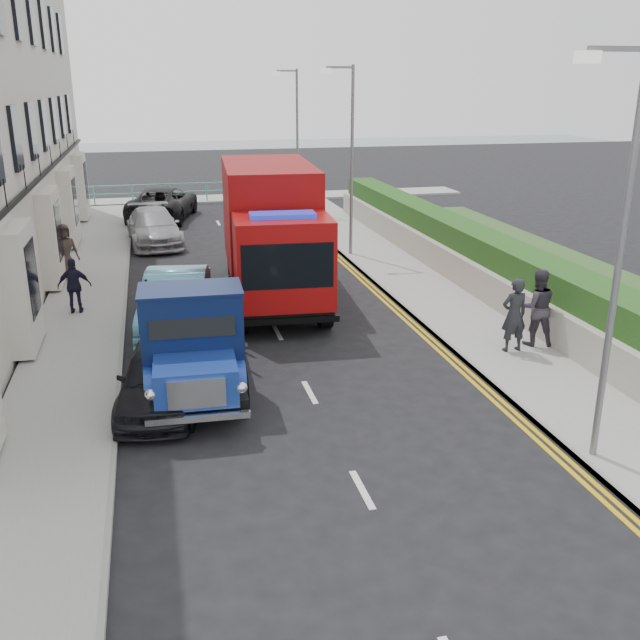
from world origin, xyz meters
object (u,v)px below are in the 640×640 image
(lamp_near, at_px, (615,241))
(pedestrian_east_near, at_px, (514,315))
(lamp_mid, at_px, (349,151))
(lamp_far, at_px, (295,132))
(red_lorry, at_px, (272,229))
(parked_car_front, at_px, (160,376))
(bedford_lorry, at_px, (193,349))

(lamp_near, relative_size, pedestrian_east_near, 3.78)
(lamp_mid, xyz_separation_m, lamp_far, (0.00, 10.00, 0.00))
(lamp_near, height_order, red_lorry, lamp_near)
(red_lorry, height_order, parked_car_front, red_lorry)
(lamp_mid, height_order, red_lorry, lamp_mid)
(lamp_mid, distance_m, lamp_far, 10.00)
(parked_car_front, distance_m, pedestrian_east_near, 8.55)
(lamp_far, relative_size, red_lorry, 0.89)
(lamp_mid, distance_m, bedford_lorry, 13.74)
(lamp_near, distance_m, pedestrian_east_near, 5.95)
(lamp_near, distance_m, red_lorry, 12.05)
(bedford_lorry, bearing_deg, pedestrian_east_near, 7.66)
(lamp_far, relative_size, bedford_lorry, 1.32)
(lamp_far, relative_size, pedestrian_east_near, 3.78)
(lamp_near, height_order, parked_car_front, lamp_near)
(bedford_lorry, relative_size, red_lorry, 0.67)
(lamp_mid, bearing_deg, pedestrian_east_near, -83.97)
(parked_car_front, relative_size, pedestrian_east_near, 2.09)
(lamp_far, xyz_separation_m, parked_car_front, (-7.33, -21.91, -3.34))
(lamp_far, bearing_deg, bedford_lorry, -106.92)
(bedford_lorry, xyz_separation_m, parked_car_front, (-0.73, -0.21, -0.47))
(bedford_lorry, bearing_deg, lamp_near, -30.82)
(lamp_near, xyz_separation_m, lamp_mid, (0.00, 16.00, 0.00))
(red_lorry, bearing_deg, lamp_far, 79.80)
(lamp_near, height_order, pedestrian_east_near, lamp_near)
(lamp_mid, distance_m, pedestrian_east_near, 11.41)
(pedestrian_east_near, bearing_deg, parked_car_front, 3.11)
(lamp_near, height_order, lamp_far, same)
(bedford_lorry, distance_m, parked_car_front, 0.89)
(lamp_near, distance_m, lamp_far, 26.00)
(bedford_lorry, bearing_deg, lamp_far, 75.29)
(lamp_far, height_order, pedestrian_east_near, lamp_far)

